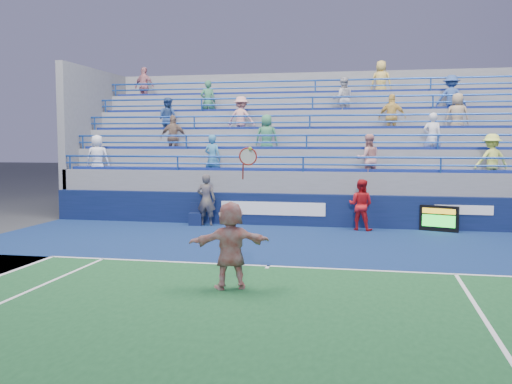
% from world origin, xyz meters
% --- Properties ---
extents(ground, '(120.00, 120.00, 0.00)m').
position_xyz_m(ground, '(0.00, 0.00, 0.00)').
color(ground, '#333538').
extents(sponsor_wall, '(18.00, 0.32, 1.10)m').
position_xyz_m(sponsor_wall, '(0.00, 6.50, 0.55)').
color(sponsor_wall, '#0A1638').
rests_on(sponsor_wall, ground).
extents(bleacher_stand, '(18.00, 5.61, 6.13)m').
position_xyz_m(bleacher_stand, '(-0.00, 10.27, 1.55)').
color(bleacher_stand, slate).
rests_on(bleacher_stand, ground).
extents(serve_speed_board, '(1.19, 0.52, 0.84)m').
position_xyz_m(serve_speed_board, '(4.43, 6.15, 0.42)').
color(serve_speed_board, black).
rests_on(serve_speed_board, ground).
extents(judge_chair, '(0.49, 0.50, 0.78)m').
position_xyz_m(judge_chair, '(-3.60, 5.96, 0.25)').
color(judge_chair, '#0C173D').
rests_on(judge_chair, ground).
extents(tennis_player, '(1.67, 1.08, 2.77)m').
position_xyz_m(tennis_player, '(-0.37, -2.09, 0.87)').
color(tennis_player, silver).
rests_on(tennis_player, ground).
extents(line_judge, '(0.66, 0.44, 1.79)m').
position_xyz_m(line_judge, '(-3.23, 5.95, 0.89)').
color(line_judge, '#131636').
rests_on(line_judge, ground).
extents(ball_girl, '(0.95, 0.83, 1.67)m').
position_xyz_m(ball_girl, '(1.97, 5.94, 0.83)').
color(ball_girl, red).
rests_on(ball_girl, ground).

